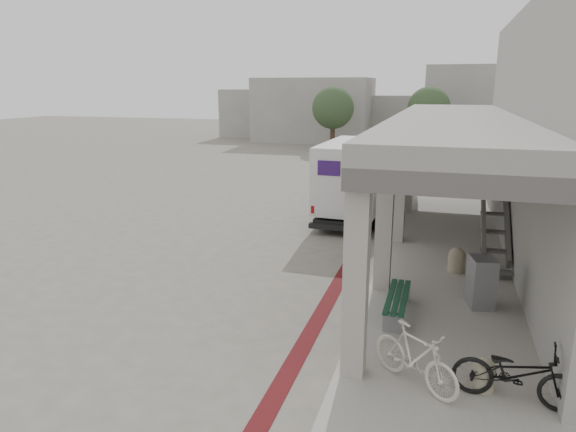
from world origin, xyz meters
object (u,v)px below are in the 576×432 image
(fedex_truck, at_px, (359,175))
(bicycle_cream, at_px, (415,357))
(utility_cabinet, at_px, (481,282))
(bicycle_black, at_px, (516,374))
(bench, at_px, (397,301))

(fedex_truck, distance_m, bicycle_cream, 11.93)
(utility_cabinet, bearing_deg, fedex_truck, 103.65)
(fedex_truck, relative_size, bicycle_black, 3.67)
(bicycle_black, bearing_deg, bench, 43.30)
(fedex_truck, xyz_separation_m, utility_cabinet, (4.00, -7.94, -0.85))
(fedex_truck, xyz_separation_m, bench, (2.30, -8.99, -1.09))
(bench, relative_size, bicycle_black, 1.03)
(bicycle_cream, bearing_deg, bench, 48.72)
(bench, distance_m, bicycle_cream, 2.63)
(bench, bearing_deg, bicycle_black, -52.16)
(bench, distance_m, bicycle_black, 3.28)
(bench, height_order, utility_cabinet, utility_cabinet)
(fedex_truck, height_order, utility_cabinet, fedex_truck)
(utility_cabinet, distance_m, bicycle_cream, 3.81)
(utility_cabinet, bearing_deg, bicycle_black, -98.37)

